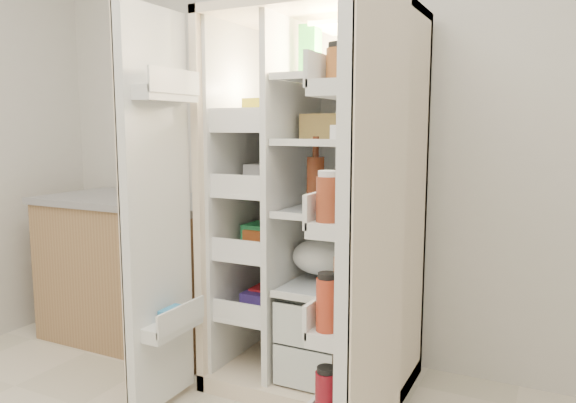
% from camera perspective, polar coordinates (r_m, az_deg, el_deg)
% --- Properties ---
extents(wall_back, '(4.00, 0.02, 2.70)m').
position_cam_1_polar(wall_back, '(2.95, 6.77, 9.40)').
color(wall_back, beige).
rests_on(wall_back, floor).
extents(refrigerator, '(0.92, 0.70, 1.80)m').
position_cam_1_polar(refrigerator, '(2.69, 3.53, -3.38)').
color(refrigerator, beige).
rests_on(refrigerator, floor).
extents(freezer_door, '(0.15, 0.40, 1.72)m').
position_cam_1_polar(freezer_door, '(2.42, -13.49, -1.29)').
color(freezer_door, silver).
rests_on(freezer_door, floor).
extents(fridge_door, '(0.17, 0.58, 1.72)m').
position_cam_1_polar(fridge_door, '(1.86, 8.38, -4.37)').
color(fridge_door, silver).
rests_on(fridge_door, floor).
extents(kitchen_counter, '(1.18, 0.63, 0.86)m').
position_cam_1_polar(kitchen_counter, '(3.37, -15.13, -6.79)').
color(kitchen_counter, '#94724A').
rests_on(kitchen_counter, floor).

